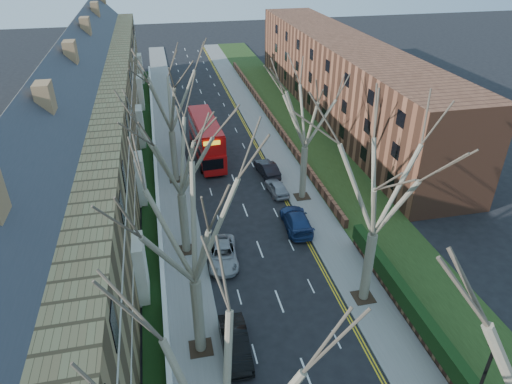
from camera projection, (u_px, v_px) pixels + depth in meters
pavement_left at (168, 138)px, 55.44m from camera, size 3.00×102.00×0.12m
pavement_right at (264, 130)px, 57.68m from camera, size 3.00×102.00×0.12m
terrace_left at (88, 125)px, 44.51m from camera, size 9.70×78.00×13.60m
flats_right at (341, 78)px, 60.75m from camera, size 13.97×54.00×10.00m
wall_hedge_right at (441, 350)px, 26.13m from camera, size 0.70×24.00×1.80m
front_wall_left at (156, 164)px, 48.07m from camera, size 0.30×78.00×1.00m
grass_verge_right at (298, 127)px, 58.47m from camera, size 6.00×102.00×0.06m
tree_left_mid at (190, 217)px, 22.82m from camera, size 10.50×10.50×14.71m
tree_left_far at (177, 144)px, 31.44m from camera, size 10.15×10.15×14.22m
tree_left_dist at (168, 88)px, 41.45m from camera, size 10.50×10.50×14.71m
tree_right_mid at (382, 176)px, 26.64m from camera, size 10.50×10.50×14.71m
tree_right_far at (307, 104)px, 38.65m from camera, size 10.15×10.15×14.22m
double_decker_bus at (206, 140)px, 49.78m from camera, size 3.08×10.59×4.40m
car_left_mid at (235, 344)px, 27.04m from camera, size 1.61×4.48×1.47m
car_left_far at (223, 254)px, 34.64m from camera, size 2.61×4.94×1.33m
car_right_near at (296, 220)px, 38.55m from camera, size 2.36×5.23×1.49m
car_right_mid at (277, 187)px, 43.69m from camera, size 1.85×3.89×1.28m
car_right_far at (267, 168)px, 46.99m from camera, size 2.00×4.50×1.44m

